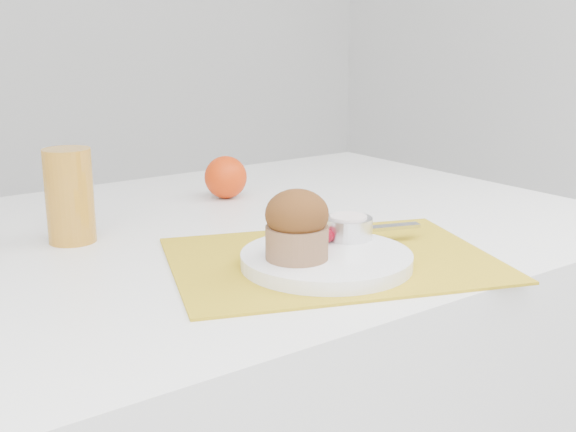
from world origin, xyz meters
TOP-DOWN VIEW (x-y plane):
  - placemat at (0.05, -0.16)m, footprint 0.48×0.42m
  - plate at (0.02, -0.18)m, footprint 0.26×0.26m
  - ramekin at (0.09, -0.15)m, footprint 0.07×0.07m
  - cream at (0.09, -0.15)m, footprint 0.05×0.05m
  - raspberry_near at (0.04, -0.14)m, footprint 0.02×0.02m
  - raspberry_far at (0.05, -0.15)m, footprint 0.02×0.02m
  - butter_knife at (0.11, -0.13)m, footprint 0.19×0.08m
  - orange at (0.12, 0.21)m, footprint 0.07×0.07m
  - juice_glass at (-0.19, 0.11)m, footprint 0.08×0.08m
  - muffin at (-0.02, -0.18)m, footprint 0.08×0.08m

SIDE VIEW (x-z plane):
  - placemat at x=0.05m, z-range 0.75..0.75m
  - plate at x=0.02m, z-range 0.75..0.77m
  - butter_knife at x=0.11m, z-range 0.77..0.78m
  - raspberry_near at x=0.04m, z-range 0.77..0.79m
  - raspberry_far at x=0.05m, z-range 0.77..0.79m
  - ramekin at x=0.09m, z-range 0.77..0.80m
  - orange at x=0.12m, z-range 0.75..0.82m
  - cream at x=0.09m, z-range 0.79..0.80m
  - muffin at x=-0.02m, z-range 0.77..0.85m
  - juice_glass at x=-0.19m, z-range 0.75..0.88m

